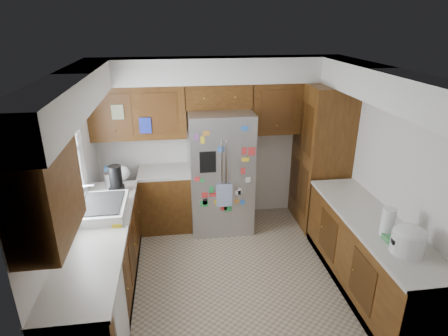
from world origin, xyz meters
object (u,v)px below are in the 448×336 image
Objects in this scene: rice_cooker at (409,239)px; paper_towel at (388,222)px; fridge at (221,171)px; pantry at (321,157)px.

paper_towel is (-0.03, 0.31, 0.01)m from rice_cooker.
fridge is 5.55× the size of rice_cooker.
fridge is 5.94× the size of paper_towel.
pantry is at bearing -2.06° from fridge.
rice_cooker is (-0.00, -2.23, -0.01)m from pantry.
rice_cooker is at bearing -56.74° from fridge.
pantry is 6.63× the size of rice_cooker.
pantry reaches higher than paper_towel.
paper_towel is (1.47, -1.98, 0.17)m from fridge.
pantry is 1.19× the size of fridge.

